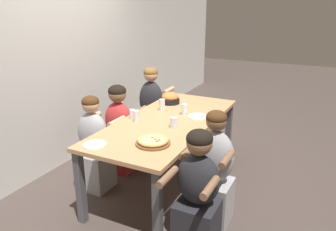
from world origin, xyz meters
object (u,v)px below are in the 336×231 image
(skillet_bowl, at_px, (170,98))
(drinking_glass_b, at_px, (174,123))
(diner_far_midleft, at_px, (94,148))
(drinking_glass_c, at_px, (162,106))
(drinking_glass_e, at_px, (136,116))
(diner_far_right, at_px, (152,111))
(diner_near_midleft, at_px, (214,173))
(drinking_glass_a, at_px, (184,110))
(diner_near_left, at_px, (197,195))
(pizza_board_main, at_px, (153,141))
(empty_plate_a, at_px, (95,145))
(empty_plate_b, at_px, (198,116))
(drinking_glass_d, at_px, (132,115))
(diner_far_center, at_px, (119,131))

(skillet_bowl, xyz_separation_m, drinking_glass_b, (-0.77, -0.42, -0.01))
(diner_far_midleft, bearing_deg, drinking_glass_c, 56.55)
(drinking_glass_e, relative_size, diner_far_right, 0.11)
(diner_near_midleft, bearing_deg, diner_far_midleft, 0.06)
(skillet_bowl, distance_m, drinking_glass_a, 0.48)
(drinking_glass_e, xyz_separation_m, diner_far_midleft, (-0.23, 0.41, -0.35))
(skillet_bowl, bearing_deg, drinking_glass_e, 178.87)
(drinking_glass_a, height_order, diner_near_left, diner_near_left)
(drinking_glass_a, bearing_deg, pizza_board_main, -174.45)
(skillet_bowl, xyz_separation_m, drinking_glass_e, (-0.79, 0.02, 0.00))
(drinking_glass_b, xyz_separation_m, diner_far_midleft, (-0.25, 0.84, -0.34))
(drinking_glass_c, distance_m, drinking_glass_e, 0.48)
(pizza_board_main, relative_size, drinking_glass_a, 2.53)
(empty_plate_a, bearing_deg, empty_plate_b, -25.46)
(drinking_glass_c, xyz_separation_m, drinking_glass_d, (-0.41, 0.15, -0.01))
(drinking_glass_a, distance_m, diner_far_center, 0.86)
(diner_far_right, bearing_deg, empty_plate_a, -77.12)
(drinking_glass_e, bearing_deg, drinking_glass_c, -7.21)
(drinking_glass_e, height_order, diner_far_center, diner_far_center)
(drinking_glass_c, bearing_deg, diner_far_midleft, 146.55)
(skillet_bowl, relative_size, diner_near_left, 0.33)
(empty_plate_b, bearing_deg, diner_near_left, -158.28)
(diner_far_midleft, bearing_deg, diner_far_right, 90.00)
(drinking_glass_a, bearing_deg, empty_plate_a, 162.09)
(diner_near_left, bearing_deg, pizza_board_main, -20.28)
(diner_far_right, bearing_deg, diner_far_center, -90.00)
(pizza_board_main, height_order, diner_far_midleft, diner_far_midleft)
(pizza_board_main, bearing_deg, diner_near_midleft, -67.89)
(empty_plate_a, distance_m, drinking_glass_c, 1.18)
(diner_near_left, distance_m, diner_far_right, 2.17)
(empty_plate_b, xyz_separation_m, diner_near_left, (-1.07, -0.43, -0.29))
(drinking_glass_e, xyz_separation_m, diner_far_right, (1.05, 0.41, -0.31))
(empty_plate_b, distance_m, drinking_glass_e, 0.70)
(diner_far_midleft, bearing_deg, diner_far_center, 90.00)
(drinking_glass_e, bearing_deg, empty_plate_b, -50.19)
(drinking_glass_c, relative_size, diner_far_center, 0.13)
(diner_far_midleft, xyz_separation_m, diner_far_right, (1.29, 0.00, 0.05))
(empty_plate_b, bearing_deg, diner_far_right, 57.09)
(diner_near_left, height_order, diner_far_right, diner_far_right)
(drinking_glass_a, relative_size, drinking_glass_b, 1.13)
(empty_plate_a, distance_m, drinking_glass_a, 1.20)
(diner_near_left, height_order, diner_far_midleft, diner_far_midleft)
(pizza_board_main, height_order, empty_plate_b, pizza_board_main)
(drinking_glass_b, bearing_deg, drinking_glass_c, 39.18)
(drinking_glass_b, bearing_deg, empty_plate_b, -13.05)
(pizza_board_main, bearing_deg, drinking_glass_a, 5.55)
(drinking_glass_b, xyz_separation_m, diner_near_left, (-0.65, -0.53, -0.33))
(drinking_glass_b, distance_m, diner_near_left, 0.90)
(drinking_glass_e, distance_m, diner_far_midleft, 0.59)
(drinking_glass_b, bearing_deg, diner_far_midleft, 106.70)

